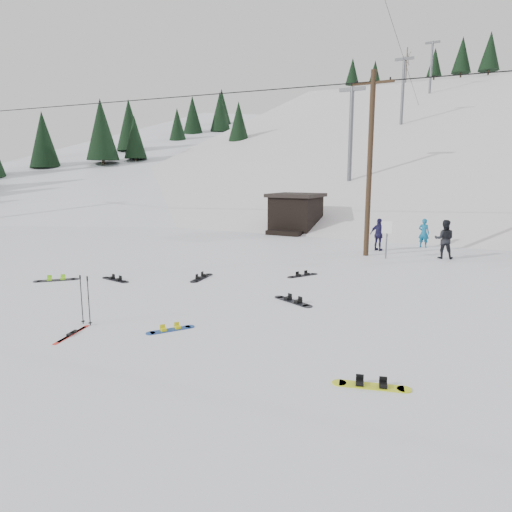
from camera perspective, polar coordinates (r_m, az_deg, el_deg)
The scene contains 23 objects.
ground at distance 12.64m, azimuth -13.28°, elevation -9.01°, with size 200.00×200.00×0.00m, color white.
ski_slope at distance 66.29m, azimuth 20.89°, elevation -4.51°, with size 60.00×75.00×45.00m, color white.
ridge_left at distance 73.47m, azimuth -8.91°, elevation -1.75°, with size 34.00×85.00×38.00m, color white.
treeline_left at distance 64.57m, azimuth -12.11°, elevation 6.37°, with size 20.00×64.00×10.00m, color black, non-canonical shape.
treeline_crest at distance 95.23m, azimuth 24.00°, elevation 6.89°, with size 50.00×6.00×10.00m, color black, non-canonical shape.
utility_pole at distance 23.60m, azimuth 14.04°, elevation 11.33°, with size 2.00×0.26×9.00m.
trail_sign at distance 23.10m, azimuth 16.04°, elevation 2.80°, with size 0.50×0.09×1.85m.
lift_hut at distance 32.61m, azimuth 4.97°, elevation 5.38°, with size 3.40×4.10×2.75m.
lift_tower_near at distance 40.81m, azimuth 11.79°, elevation 15.30°, with size 2.20×0.36×8.00m.
lift_tower_mid at distance 60.90m, azimuth 17.90°, elevation 19.46°, with size 2.20×0.36×8.00m.
lift_tower_far at distance 81.46m, azimuth 21.07°, elevation 21.46°, with size 2.20×0.36×8.00m.
hero_snowboard at distance 12.50m, azimuth -10.63°, elevation -9.01°, with size 0.83×1.16×0.09m.
hero_skis at distance 12.89m, azimuth -22.03°, elevation -9.02°, with size 0.50×1.43×0.08m.
ski_poles at distance 13.39m, azimuth -20.58°, elevation -5.13°, with size 0.38×0.10×1.38m.
board_scatter_a at distance 18.71m, azimuth -17.18°, elevation -2.82°, with size 1.52×0.48×0.11m.
board_scatter_b at distance 18.32m, azimuth -6.81°, elevation -2.69°, with size 0.54×1.66×0.12m.
board_scatter_c at distance 19.45m, azimuth -23.69°, elevation -2.74°, with size 1.25×1.29×0.12m.
board_scatter_d at distance 14.94m, azimuth 4.64°, elevation -5.63°, with size 1.57×0.86×0.12m.
board_scatter_e at distance 9.54m, azimuth 14.21°, elevation -15.41°, with size 1.48×0.62×0.11m.
board_scatter_f at distance 18.72m, azimuth 5.85°, elevation -2.40°, with size 0.87×1.32×0.10m.
skier_teal at distance 27.44m, azimuth 20.24°, elevation 2.72°, with size 0.60×0.39×1.63m, color #0D5E89.
skier_dark at distance 24.15m, azimuth 22.48°, elevation 1.95°, with size 0.93×0.72×1.90m, color black.
skier_navy at distance 25.49m, azimuth 15.11°, elevation 2.60°, with size 1.03×0.43×1.75m, color #1F1B44.
Camera 1 is at (8.09, -8.80, 4.11)m, focal length 32.00 mm.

